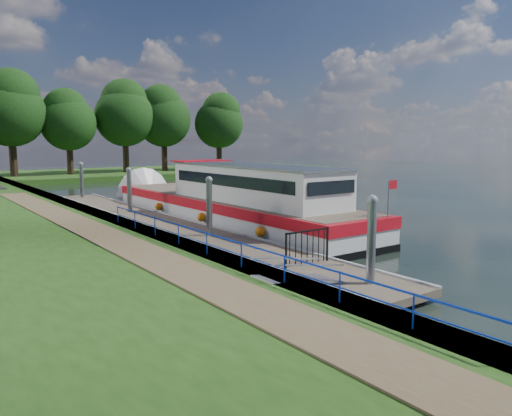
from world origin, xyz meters
TOP-DOWN VIEW (x-y plane):
  - ground at (0.00, 0.00)m, footprint 160.00×160.00m
  - bank_edge at (-2.55, 15.00)m, footprint 1.10×90.00m
  - far_bank at (12.00, 52.00)m, footprint 60.00×18.00m
  - footpath at (-4.40, 8.00)m, footprint 1.60×40.00m
  - blue_fence at (-2.75, 3.00)m, footprint 0.04×18.04m
  - pontoon at (0.00, 13.00)m, footprint 2.50×30.00m
  - mooring_piles at (0.00, 13.00)m, footprint 0.30×27.30m
  - gangway at (-1.85, 0.50)m, footprint 2.58×1.00m
  - gate_panel at (-0.00, 2.20)m, footprint 1.85×0.05m
  - barge at (3.60, 13.24)m, footprint 4.36×21.15m

SIDE VIEW (x-z plane):
  - ground at x=0.00m, z-range 0.00..0.00m
  - pontoon at x=0.00m, z-range -0.10..0.46m
  - far_bank at x=12.00m, z-range 0.00..0.60m
  - bank_edge at x=-2.55m, z-range 0.00..0.78m
  - gangway at x=-1.85m, z-range 0.16..1.09m
  - footpath at x=-4.40m, z-range 0.78..0.83m
  - barge at x=3.60m, z-range -1.30..3.48m
  - gate_panel at x=0.00m, z-range 0.57..1.72m
  - mooring_piles at x=0.00m, z-range -0.50..3.05m
  - blue_fence at x=-2.75m, z-range 0.95..1.67m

